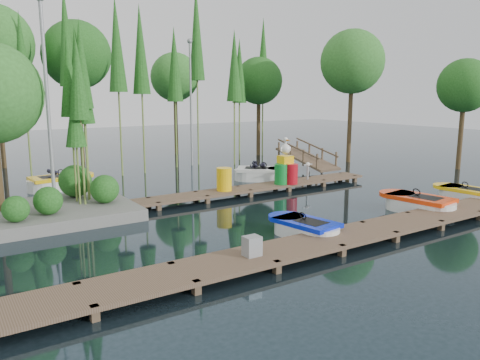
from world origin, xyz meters
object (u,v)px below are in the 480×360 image
island (18,125)px  boat_blue (305,229)px  boat_red (418,205)px  utility_cabinet (252,246)px  boat_yellow_far (59,183)px  yellow_barrel (224,179)px  drum_cluster (286,170)px

island → boat_blue: bearing=-45.2°
boat_red → utility_cabinet: size_ratio=6.05×
boat_blue → boat_red: 5.35m
boat_yellow_far → yellow_barrel: bearing=-32.4°
island → drum_cluster: bearing=-5.2°
island → boat_red: bearing=-29.0°
boat_red → boat_yellow_far: size_ratio=0.98×
boat_blue → boat_yellow_far: bearing=102.9°
drum_cluster → boat_yellow_far: bearing=146.1°
drum_cluster → boat_red: bearing=-75.4°
island → boat_blue: island is taller
utility_cabinet → yellow_barrel: (3.48, 7.00, 0.22)m
utility_cabinet → boat_blue: bearing=23.4°
yellow_barrel → drum_cluster: size_ratio=0.46×
boat_blue → utility_cabinet: 2.97m
drum_cluster → utility_cabinet: bearing=-133.9°
utility_cabinet → boat_yellow_far: bearing=98.0°
island → drum_cluster: (10.44, -0.94, -2.29)m
island → boat_red: size_ratio=2.29×
boat_yellow_far → yellow_barrel: 7.56m
island → drum_cluster: island is taller
island → boat_yellow_far: island is taller
boat_blue → yellow_barrel: (0.77, 5.83, 0.53)m
boat_red → yellow_barrel: yellow_barrel is taller
boat_blue → boat_red: size_ratio=0.87×
utility_cabinet → island: bearing=116.4°
boat_yellow_far → island: bearing=-100.7°
yellow_barrel → drum_cluster: drum_cluster is taller
boat_blue → drum_cluster: bearing=47.0°
island → drum_cluster: 10.73m
drum_cluster → island: bearing=174.8°
boat_red → drum_cluster: (-1.48, 5.67, 0.62)m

